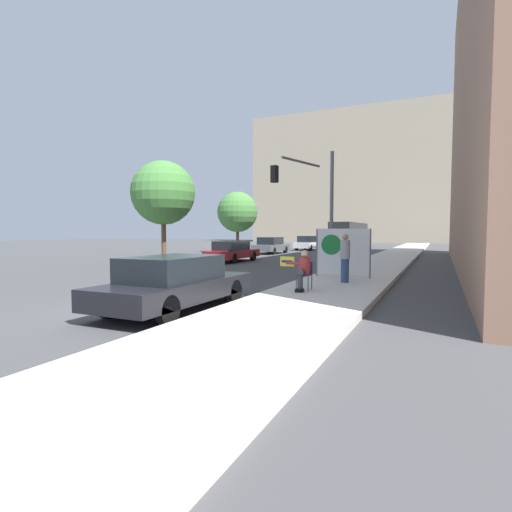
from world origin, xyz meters
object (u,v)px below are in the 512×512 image
Objects in this scene: jogger_on_sidewalk at (345,258)px; car_on_road_distant at (308,243)px; protest_banner at (342,252)px; traffic_light_pole at (308,191)px; street_tree_near_curb at (163,193)px; seated_protester at (303,269)px; street_tree_midblock at (237,212)px; car_on_road_midblock at (271,245)px; parked_car_curbside at (175,283)px; city_bus_on_road at (350,233)px; car_on_road_nearest at (232,251)px.

jogger_on_sidewalk is 28.93m from car_on_road_distant.
protest_banner is at bearing -93.14° from jogger_on_sidewalk.
jogger_on_sidewalk reaches higher than car_on_road_distant.
traffic_light_pole is at bearing -72.55° from car_on_road_distant.
traffic_light_pole is 9.41m from street_tree_near_curb.
street_tree_midblock reaches higher than seated_protester.
parked_car_curbside is at bearing -72.55° from car_on_road_midblock.
street_tree_midblock is at bearing 114.23° from parked_car_curbside.
city_bus_on_road is (2.15, 11.25, 1.05)m from car_on_road_distant.
car_on_road_midblock is (-7.81, 24.84, 0.05)m from parked_car_curbside.
car_on_road_nearest is at bearing -63.19° from jogger_on_sidewalk.
parked_car_curbside is at bearing -51.09° from street_tree_near_curb.
parked_car_curbside is (-2.51, -7.35, -0.49)m from protest_banner.
car_on_road_distant is (-0.63, 18.23, 0.06)m from car_on_road_nearest.
traffic_light_pole is 18.67m from street_tree_midblock.
car_on_road_distant is at bearing -100.80° from city_bus_on_road.
car_on_road_distant is (-9.19, 29.64, -0.09)m from seated_protester.
street_tree_near_curb is (-12.03, 5.40, 3.20)m from jogger_on_sidewalk.
jogger_on_sidewalk is at bearing -43.92° from car_on_road_nearest.
car_on_road_distant is at bearing 84.47° from street_tree_near_curb.
street_tree_near_curb is (-11.29, 7.86, 3.42)m from seated_protester.
car_on_road_midblock is at bearing 120.54° from protest_banner.
seated_protester is at bearing -58.03° from street_tree_midblock.
street_tree_near_curb is at bearing -81.24° from street_tree_midblock.
car_on_road_nearest is at bearing -81.72° from car_on_road_midblock.
city_bus_on_road is at bearing 96.23° from parked_car_curbside.
street_tree_midblock is (-4.83, 10.03, 3.09)m from car_on_road_nearest.
street_tree_midblock reaches higher than city_bus_on_road.
city_bus_on_road is (-7.77, 38.43, 0.76)m from jogger_on_sidewalk.
seated_protester is 4.05m from parked_car_curbside.
jogger_on_sidewalk is at bearing 63.34° from parked_car_curbside.
jogger_on_sidewalk is at bearing 98.05° from seated_protester.
parked_car_curbside is (-2.21, -3.39, -0.15)m from seated_protester.
parked_car_curbside is (-0.24, -10.06, -3.16)m from traffic_light_pole.
traffic_light_pole is at bearing -76.58° from jogger_on_sidewalk.
jogger_on_sidewalk is (0.73, 2.46, 0.21)m from seated_protester.
jogger_on_sidewalk is at bearing -24.17° from street_tree_near_curb.
traffic_light_pole is 0.43× the size of city_bus_on_road.
car_on_road_distant is at bearing 107.45° from traffic_light_pole.
traffic_light_pole is at bearing -81.57° from city_bus_on_road.
protest_banner is at bearing -40.08° from car_on_road_nearest.
street_tree_near_curb is (-4.25, -33.03, 2.45)m from city_bus_on_road.
parked_car_curbside is 1.04× the size of car_on_road_nearest.
protest_banner is 0.46× the size of car_on_road_midblock.
protest_banner is (-0.43, 1.49, 0.13)m from jogger_on_sidewalk.
car_on_road_midblock is at bearing 139.64° from seated_protester.
traffic_light_pole is at bearing -35.72° from car_on_road_nearest.
street_tree_midblock reaches higher than traffic_light_pole.
car_on_road_nearest is 0.98× the size of car_on_road_midblock.
street_tree_near_curb reaches higher than car_on_road_nearest.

